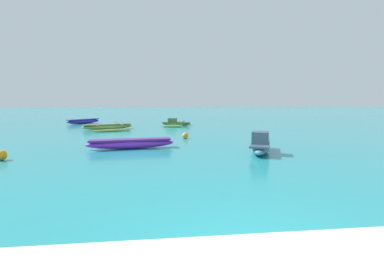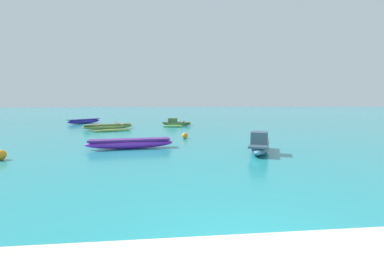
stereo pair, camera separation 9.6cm
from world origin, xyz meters
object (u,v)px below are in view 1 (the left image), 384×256
(mooring_buoy_0, at_px, (1,155))
(mooring_buoy_1, at_px, (185,136))
(moored_boat_0, at_px, (176,123))
(moored_boat_1, at_px, (108,127))
(moored_boat_3, at_px, (83,121))
(moored_boat_4, at_px, (131,143))
(moored_boat_2, at_px, (260,145))

(mooring_buoy_0, distance_m, mooring_buoy_1, 8.82)
(moored_boat_0, relative_size, moored_boat_1, 0.85)
(moored_boat_1, bearing_deg, mooring_buoy_1, -66.05)
(moored_boat_3, relative_size, mooring_buoy_1, 8.75)
(moored_boat_3, height_order, moored_boat_4, moored_boat_3)
(moored_boat_0, distance_m, moored_boat_4, 12.13)
(moored_boat_4, distance_m, mooring_buoy_1, 4.12)
(moored_boat_4, height_order, mooring_buoy_1, moored_boat_4)
(moored_boat_3, bearing_deg, moored_boat_2, -102.72)
(moored_boat_3, xyz_separation_m, mooring_buoy_1, (9.42, -11.92, -0.08))
(moored_boat_2, bearing_deg, mooring_buoy_1, 55.53)
(moored_boat_4, bearing_deg, mooring_buoy_1, 40.67)
(moored_boat_0, height_order, moored_boat_4, moored_boat_0)
(moored_boat_2, xyz_separation_m, moored_boat_4, (-5.63, 1.60, -0.08))
(moored_boat_2, distance_m, mooring_buoy_1, 5.46)
(moored_boat_1, relative_size, moored_boat_2, 1.68)
(moored_boat_1, relative_size, moored_boat_4, 1.16)
(moored_boat_3, relative_size, moored_boat_4, 0.77)
(moored_boat_1, relative_size, moored_boat_3, 1.51)
(mooring_buoy_0, bearing_deg, moored_boat_3, 97.34)
(moored_boat_2, relative_size, mooring_buoy_0, 7.16)
(moored_boat_0, xyz_separation_m, moored_boat_1, (-5.56, -2.87, -0.01))
(mooring_buoy_1, bearing_deg, moored_boat_0, 91.21)
(moored_boat_0, relative_size, moored_boat_2, 1.42)
(moored_boat_2, xyz_separation_m, mooring_buoy_0, (-10.10, -0.39, -0.14))
(moored_boat_0, xyz_separation_m, mooring_buoy_1, (0.19, -8.80, -0.05))
(moored_boat_2, height_order, mooring_buoy_0, moored_boat_2)
(moored_boat_2, xyz_separation_m, moored_boat_3, (-12.28, 16.57, -0.07))
(moored_boat_0, distance_m, moored_boat_2, 13.79)
(moored_boat_4, bearing_deg, moored_boat_1, 101.37)
(moored_boat_0, distance_m, moored_boat_1, 6.26)
(moored_boat_2, bearing_deg, moored_boat_0, 36.70)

